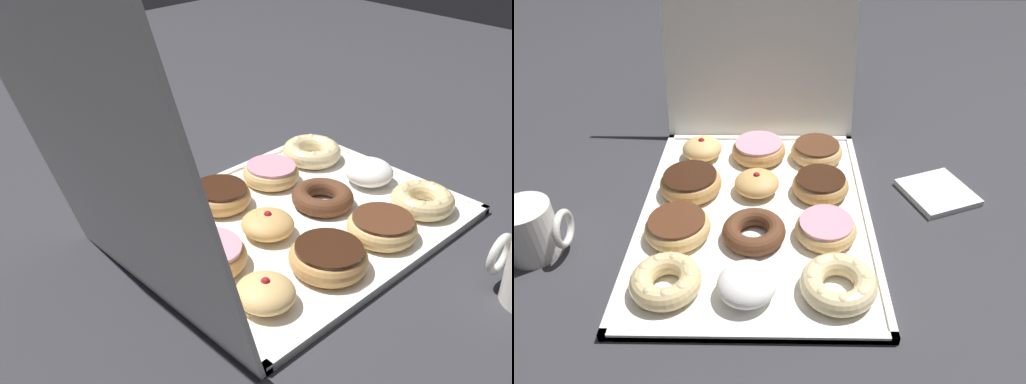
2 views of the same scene
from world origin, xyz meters
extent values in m
plane|color=#333338|center=(0.00, 0.00, 0.00)|extent=(3.00, 3.00, 0.00)
cube|color=white|center=(0.00, 0.00, 0.01)|extent=(0.43, 0.56, 0.01)
cube|color=white|center=(0.00, -0.27, 0.01)|extent=(0.43, 0.01, 0.01)
cube|color=white|center=(0.00, 0.27, 0.01)|extent=(0.43, 0.01, 0.01)
cube|color=white|center=(-0.21, 0.00, 0.01)|extent=(0.01, 0.56, 0.01)
cube|color=white|center=(0.21, 0.00, 0.01)|extent=(0.01, 0.56, 0.01)
cube|color=white|center=(0.00, 0.35, 0.25)|extent=(0.43, 0.14, 0.49)
torus|color=#EACC8C|center=(-0.13, -0.19, 0.03)|extent=(0.11, 0.11, 0.04)
sphere|color=#EACC8C|center=(-0.09, -0.19, 0.04)|extent=(0.02, 0.02, 0.02)
sphere|color=#EACC8C|center=(-0.10, -0.16, 0.04)|extent=(0.02, 0.02, 0.02)
sphere|color=#EACC8C|center=(-0.12, -0.15, 0.04)|extent=(0.02, 0.02, 0.02)
sphere|color=#EACC8C|center=(-0.15, -0.15, 0.04)|extent=(0.02, 0.02, 0.02)
sphere|color=#EACC8C|center=(-0.17, -0.17, 0.04)|extent=(0.02, 0.02, 0.02)
sphere|color=#EACC8C|center=(-0.17, -0.20, 0.04)|extent=(0.02, 0.02, 0.02)
sphere|color=#EACC8C|center=(-0.15, -0.22, 0.04)|extent=(0.02, 0.02, 0.02)
sphere|color=#EACC8C|center=(-0.12, -0.22, 0.04)|extent=(0.02, 0.02, 0.02)
sphere|color=#EACC8C|center=(-0.10, -0.21, 0.04)|extent=(0.02, 0.02, 0.02)
ellipsoid|color=white|center=(-0.01, -0.20, 0.03)|extent=(0.09, 0.09, 0.05)
torus|color=beige|center=(0.13, -0.19, 0.03)|extent=(0.12, 0.12, 0.04)
sphere|color=beige|center=(0.18, -0.19, 0.04)|extent=(0.02, 0.02, 0.02)
sphere|color=beige|center=(0.16, -0.16, 0.04)|extent=(0.02, 0.02, 0.02)
sphere|color=beige|center=(0.13, -0.15, 0.04)|extent=(0.02, 0.02, 0.02)
sphere|color=beige|center=(0.11, -0.16, 0.04)|extent=(0.02, 0.02, 0.02)
sphere|color=beige|center=(0.09, -0.19, 0.04)|extent=(0.02, 0.02, 0.02)
sphere|color=beige|center=(0.11, -0.22, 0.04)|extent=(0.02, 0.02, 0.02)
sphere|color=beige|center=(0.13, -0.23, 0.04)|extent=(0.02, 0.02, 0.02)
sphere|color=beige|center=(0.16, -0.22, 0.04)|extent=(0.02, 0.02, 0.02)
torus|color=#E5B770|center=(-0.13, -0.06, 0.03)|extent=(0.12, 0.12, 0.04)
cylinder|color=#59331E|center=(-0.13, -0.06, 0.04)|extent=(0.10, 0.10, 0.01)
torus|color=#59331E|center=(0.00, -0.07, 0.03)|extent=(0.11, 0.11, 0.03)
torus|color=#E5B770|center=(0.13, -0.06, 0.03)|extent=(0.11, 0.11, 0.03)
cylinder|color=pink|center=(0.13, -0.06, 0.04)|extent=(0.09, 0.09, 0.01)
torus|color=tan|center=(-0.13, 0.07, 0.03)|extent=(0.12, 0.12, 0.04)
cylinder|color=#381E11|center=(-0.13, 0.07, 0.05)|extent=(0.10, 0.10, 0.01)
ellipsoid|color=tan|center=(0.00, 0.07, 0.03)|extent=(0.09, 0.09, 0.04)
sphere|color=#B21923|center=(0.00, 0.07, 0.05)|extent=(0.01, 0.01, 0.01)
torus|color=tan|center=(0.13, 0.06, 0.03)|extent=(0.11, 0.11, 0.04)
cylinder|color=#381E11|center=(0.13, 0.06, 0.05)|extent=(0.10, 0.10, 0.01)
ellipsoid|color=#E5B770|center=(-0.12, 0.19, 0.03)|extent=(0.09, 0.09, 0.04)
sphere|color=#B21923|center=(-0.12, 0.19, 0.05)|extent=(0.01, 0.01, 0.01)
torus|color=tan|center=(0.00, 0.19, 0.03)|extent=(0.12, 0.12, 0.04)
cylinder|color=pink|center=(0.00, 0.19, 0.05)|extent=(0.10, 0.10, 0.01)
torus|color=#E5B770|center=(0.13, 0.19, 0.03)|extent=(0.11, 0.11, 0.03)
cylinder|color=#59331E|center=(0.13, 0.19, 0.04)|extent=(0.10, 0.10, 0.01)
cylinder|color=white|center=(-0.37, -0.10, 0.05)|extent=(0.09, 0.09, 0.10)
cylinder|color=black|center=(-0.37, -0.10, 0.09)|extent=(0.08, 0.08, 0.01)
torus|color=white|center=(-0.32, -0.10, 0.05)|extent=(0.01, 0.07, 0.07)
cube|color=white|center=(0.36, 0.07, 0.01)|extent=(0.16, 0.16, 0.01)
camera|label=1|loc=(-0.58, 0.64, 0.57)|focal=41.61mm
camera|label=2|loc=(0.04, -0.68, 0.57)|focal=32.82mm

